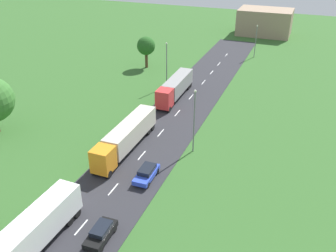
% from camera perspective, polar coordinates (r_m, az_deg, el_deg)
% --- Properties ---
extents(road, '(10.00, 140.00, 0.06)m').
position_cam_1_polar(road, '(44.67, -8.10, -9.27)').
color(road, '#2B2B30').
rests_on(road, ground).
extents(lane_marking_centre, '(0.16, 121.49, 0.01)m').
position_cam_1_polar(lane_marking_centre, '(42.44, -10.32, -11.74)').
color(lane_marking_centre, white).
rests_on(lane_marking_centre, road).
extents(truck_lead, '(2.77, 13.42, 3.69)m').
position_cam_1_polar(truck_lead, '(37.48, -20.72, -15.52)').
color(truck_lead, green).
rests_on(truck_lead, road).
extents(truck_second, '(2.56, 14.73, 3.55)m').
position_cam_1_polar(truck_second, '(50.40, -6.52, -1.57)').
color(truck_second, orange).
rests_on(truck_second, road).
extents(truck_third, '(2.68, 13.35, 3.59)m').
position_cam_1_polar(truck_third, '(66.18, 1.12, 6.06)').
color(truck_third, red).
rests_on(truck_third, road).
extents(car_second, '(1.91, 4.21, 1.48)m').
position_cam_1_polar(car_second, '(37.87, -10.40, -16.05)').
color(car_second, black).
rests_on(car_second, road).
extents(car_third, '(1.98, 4.50, 1.50)m').
position_cam_1_polar(car_third, '(45.09, -3.35, -7.31)').
color(car_third, blue).
rests_on(car_third, road).
extents(lamppost_second, '(0.36, 0.36, 9.13)m').
position_cam_1_polar(lamppost_second, '(48.46, 4.09, 1.18)').
color(lamppost_second, slate).
rests_on(lamppost_second, ground).
extents(lamppost_third, '(0.36, 0.36, 8.76)m').
position_cam_1_polar(lamppost_third, '(70.26, -0.22, 9.79)').
color(lamppost_third, slate).
rests_on(lamppost_third, ground).
extents(lamppost_fourth, '(0.36, 0.36, 7.63)m').
position_cam_1_polar(lamppost_fourth, '(91.08, 13.50, 12.95)').
color(lamppost_fourth, slate).
rests_on(lamppost_fourth, ground).
extents(tree_pine, '(3.97, 3.97, 6.86)m').
position_cam_1_polar(tree_pine, '(81.53, -3.43, 12.30)').
color(tree_pine, '#513823').
rests_on(tree_pine, ground).
extents(distant_building, '(14.87, 10.13, 7.22)m').
position_cam_1_polar(distant_building, '(113.67, 14.80, 15.37)').
color(distant_building, '#9E846B').
rests_on(distant_building, ground).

